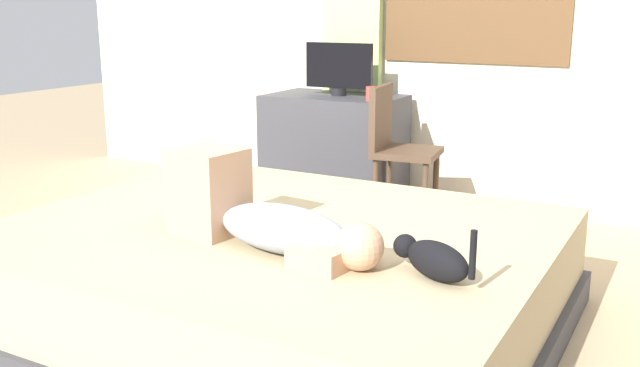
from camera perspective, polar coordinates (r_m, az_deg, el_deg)
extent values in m
plane|color=tan|center=(3.01, -5.35, -12.24)|extent=(16.00, 16.00, 0.00)
cube|color=#38383D|center=(3.09, -3.46, -10.01)|extent=(2.25, 1.86, 0.14)
cube|color=tan|center=(3.01, -3.53, -6.16)|extent=(2.19, 1.80, 0.30)
ellipsoid|color=#8C939E|center=(2.65, -2.99, -3.61)|extent=(0.59, 0.33, 0.17)
sphere|color=tan|center=(2.46, 3.19, -5.03)|extent=(0.17, 0.17, 0.17)
cube|color=tan|center=(2.87, -8.89, -0.59)|extent=(0.29, 0.27, 0.34)
cube|color=tan|center=(2.53, 0.90, -5.48)|extent=(0.23, 0.30, 0.08)
ellipsoid|color=black|center=(2.41, 9.34, -6.12)|extent=(0.28, 0.21, 0.13)
sphere|color=black|center=(2.51, 6.81, -4.96)|extent=(0.08, 0.08, 0.08)
cylinder|color=black|center=(2.29, 12.09, -5.58)|extent=(0.03, 0.03, 0.16)
cube|color=#38383D|center=(4.92, 1.15, 2.77)|extent=(0.90, 0.56, 0.74)
cylinder|color=black|center=(4.85, 1.51, 7.32)|extent=(0.10, 0.10, 0.05)
cube|color=black|center=(4.83, 1.52, 9.38)|extent=(0.48, 0.04, 0.30)
cylinder|color=#B23D38|center=(4.58, 4.11, 7.16)|extent=(0.07, 0.07, 0.09)
cylinder|color=#4C3828|center=(4.55, 9.19, -0.29)|extent=(0.04, 0.04, 0.44)
cylinder|color=#4C3828|center=(4.26, 8.34, -1.23)|extent=(0.04, 0.04, 0.44)
cylinder|color=#4C3828|center=(4.61, 5.50, 0.04)|extent=(0.04, 0.04, 0.44)
cylinder|color=#4C3828|center=(4.33, 4.42, -0.87)|extent=(0.04, 0.04, 0.44)
cube|color=#4C3828|center=(4.38, 6.96, 2.47)|extent=(0.43, 0.43, 0.04)
cube|color=#4C3828|center=(4.39, 4.87, 5.32)|extent=(0.09, 0.38, 0.38)
cube|color=#ADCC75|center=(5.08, 2.58, 13.80)|extent=(0.44, 0.06, 2.62)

